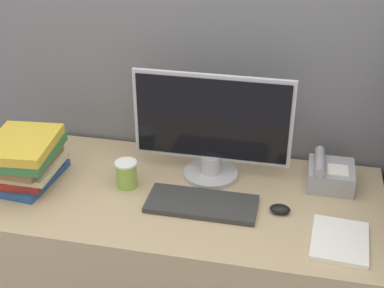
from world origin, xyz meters
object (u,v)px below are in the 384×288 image
(mouse, at_px, (280,209))
(book_stack, at_px, (26,159))
(monitor, at_px, (212,130))
(desk_telephone, at_px, (330,174))
(keyboard, at_px, (202,204))
(coffee_cup, at_px, (127,174))

(mouse, distance_m, book_stack, 0.96)
(monitor, height_order, desk_telephone, monitor)
(desk_telephone, bearing_deg, keyboard, -151.59)
(coffee_cup, bearing_deg, monitor, 24.83)
(desk_telephone, bearing_deg, monitor, -175.97)
(mouse, distance_m, coffee_cup, 0.58)
(coffee_cup, bearing_deg, keyboard, -13.25)
(keyboard, xyz_separation_m, coffee_cup, (-0.30, 0.07, 0.04))
(keyboard, height_order, coffee_cup, coffee_cup)
(monitor, relative_size, keyboard, 1.51)
(monitor, height_order, book_stack, monitor)
(monitor, relative_size, desk_telephone, 3.32)
(monitor, bearing_deg, desk_telephone, 4.03)
(monitor, relative_size, book_stack, 1.84)
(book_stack, bearing_deg, coffee_cup, 8.03)
(desk_telephone, bearing_deg, mouse, -127.42)
(monitor, distance_m, keyboard, 0.28)
(mouse, bearing_deg, monitor, 146.07)
(book_stack, relative_size, desk_telephone, 1.80)
(desk_telephone, bearing_deg, coffee_cup, -167.24)
(keyboard, distance_m, book_stack, 0.68)
(monitor, xyz_separation_m, book_stack, (-0.67, -0.19, -0.10))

